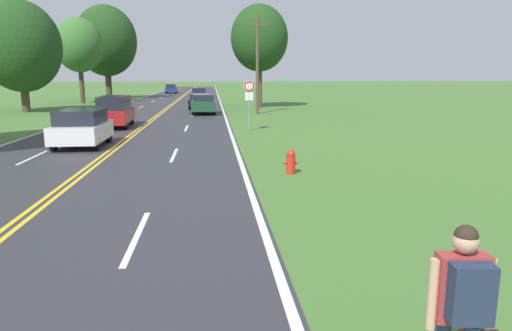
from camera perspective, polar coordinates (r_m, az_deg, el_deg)
hitchhiker_person at (r=4.63m, az=24.40°, el=-14.98°), size 0.59×0.45×1.75m
fire_hydrant at (r=14.22m, az=4.38°, el=0.49°), size 0.44×0.28×0.76m
traffic_sign at (r=25.00m, az=-0.87°, el=9.07°), size 0.60×0.10×2.74m
utility_pole_midground at (r=36.16m, az=0.17°, el=12.58°), size 1.80×0.24×7.41m
tree_left_verge at (r=43.29m, az=0.42°, el=15.61°), size 5.23×5.23×9.34m
tree_behind_sign at (r=42.52m, az=-27.37°, el=13.08°), size 6.36×6.36×8.95m
tree_mid_treeline at (r=61.64m, az=-18.24°, el=14.56°), size 7.53×7.53×11.49m
tree_right_cluster at (r=53.26m, az=-21.26°, el=13.83°), size 4.94×4.94×8.96m
car_white_hatchback_approaching at (r=20.94m, az=-20.95°, el=4.49°), size 1.91×3.62×1.58m
car_red_van_mid_near at (r=28.27m, az=-17.24°, el=6.53°), size 1.93×4.57×1.81m
car_dark_green_sedan_mid_far at (r=36.32m, az=-6.58°, el=7.68°), size 1.88×4.00×1.52m
car_black_sedan_receding at (r=42.15m, az=-7.08°, el=8.05°), size 1.88×4.02×1.34m
car_maroon_sedan_distant at (r=54.51m, az=-7.13°, el=8.83°), size 1.82×4.17×1.52m
car_dark_blue_sedan_horizon at (r=78.09m, az=-10.56°, el=9.43°), size 1.85×4.52×1.51m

